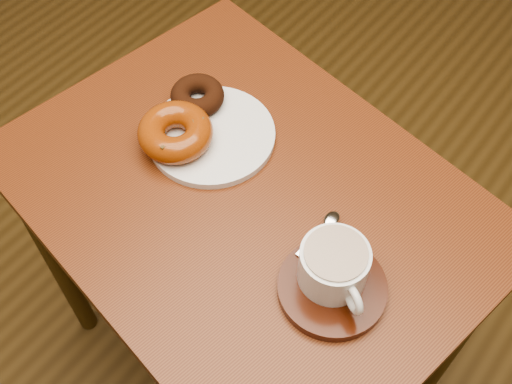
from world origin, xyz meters
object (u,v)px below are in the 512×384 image
Objects in this scene: saucer at (332,288)px; coffee_cup at (334,266)px; cafe_table at (247,230)px; donut_plate at (211,135)px.

coffee_cup reaches higher than saucer.
coffee_cup is at bearing -4.00° from cafe_table.
coffee_cup reaches higher than cafe_table.
donut_plate is at bearing -168.57° from coffee_cup.
coffee_cup is (-0.01, 0.01, 0.04)m from saucer.
donut_plate is 1.37× the size of saucer.
saucer is at bearing -6.16° from cafe_table.
donut_plate is (-0.12, 0.05, 0.12)m from cafe_table.
saucer is 1.28× the size of coffee_cup.
cafe_table is 3.98× the size of donut_plate.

